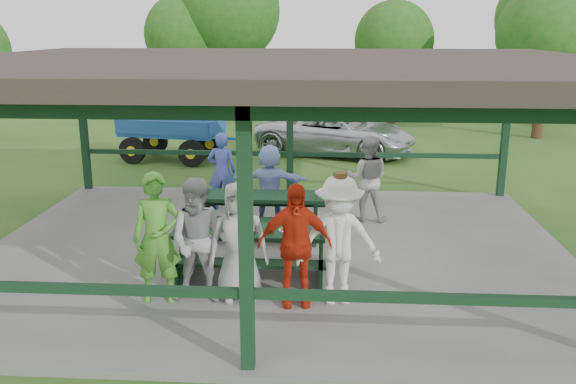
# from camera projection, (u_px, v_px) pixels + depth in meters

# --- Properties ---
(ground) EXTENTS (90.00, 90.00, 0.00)m
(ground) POSITION_uv_depth(u_px,v_px,m) (276.00, 254.00, 10.56)
(ground) COLOR #29541A
(ground) RESTS_ON ground
(concrete_slab) EXTENTS (10.00, 8.00, 0.10)m
(concrete_slab) POSITION_uv_depth(u_px,v_px,m) (276.00, 251.00, 10.54)
(concrete_slab) COLOR #63635E
(concrete_slab) RESTS_ON ground
(pavilion_structure) EXTENTS (10.60, 8.60, 3.24)m
(pavilion_structure) POSITION_uv_depth(u_px,v_px,m) (275.00, 68.00, 9.73)
(pavilion_structure) COLOR black
(pavilion_structure) RESTS_ON concrete_slab
(picnic_table_near) EXTENTS (2.42, 1.39, 0.75)m
(picnic_table_near) POSITION_uv_depth(u_px,v_px,m) (253.00, 247.00, 9.27)
(picnic_table_near) COLOR black
(picnic_table_near) RESTS_ON concrete_slab
(picnic_table_far) EXTENTS (2.36, 1.39, 0.75)m
(picnic_table_far) POSITION_uv_depth(u_px,v_px,m) (261.00, 209.00, 11.20)
(picnic_table_far) COLOR black
(picnic_table_far) RESTS_ON concrete_slab
(table_setting) EXTENTS (2.19, 0.45, 0.10)m
(table_setting) POSITION_uv_depth(u_px,v_px,m) (244.00, 227.00, 9.21)
(table_setting) COLOR white
(table_setting) RESTS_ON picnic_table_near
(contestant_green) EXTENTS (0.72, 0.53, 1.83)m
(contestant_green) POSITION_uv_depth(u_px,v_px,m) (157.00, 238.00, 8.32)
(contestant_green) COLOR #49962C
(contestant_green) RESTS_ON concrete_slab
(contestant_grey_left) EXTENTS (0.87, 0.69, 1.76)m
(contestant_grey_left) POSITION_uv_depth(u_px,v_px,m) (200.00, 241.00, 8.30)
(contestant_grey_left) COLOR #97979A
(contestant_grey_left) RESTS_ON concrete_slab
(contestant_grey_mid) EXTENTS (0.91, 0.69, 1.68)m
(contestant_grey_mid) POSITION_uv_depth(u_px,v_px,m) (239.00, 242.00, 8.41)
(contestant_grey_mid) COLOR #9B9B9E
(contestant_grey_mid) RESTS_ON concrete_slab
(contestant_red) EXTENTS (1.05, 0.54, 1.72)m
(contestant_red) POSITION_uv_depth(u_px,v_px,m) (295.00, 245.00, 8.23)
(contestant_red) COLOR red
(contestant_red) RESTS_ON concrete_slab
(contestant_white_fedora) EXTENTS (1.23, 0.79, 1.86)m
(contestant_white_fedora) POSITION_uv_depth(u_px,v_px,m) (339.00, 240.00, 8.27)
(contestant_white_fedora) COLOR silver
(contestant_white_fedora) RESTS_ON concrete_slab
(spectator_lblue) EXTENTS (1.44, 0.47, 1.55)m
(spectator_lblue) POSITION_uv_depth(u_px,v_px,m) (270.00, 183.00, 11.81)
(spectator_lblue) COLOR #9AB6EE
(spectator_lblue) RESTS_ON concrete_slab
(spectator_blue) EXTENTS (0.60, 0.39, 1.64)m
(spectator_blue) POSITION_uv_depth(u_px,v_px,m) (222.00, 171.00, 12.61)
(spectator_blue) COLOR #4055A8
(spectator_blue) RESTS_ON concrete_slab
(spectator_grey) EXTENTS (0.89, 0.73, 1.70)m
(spectator_grey) POSITION_uv_depth(u_px,v_px,m) (367.00, 178.00, 11.90)
(spectator_grey) COLOR #98989B
(spectator_grey) RESTS_ON concrete_slab
(pickup_truck) EXTENTS (5.31, 3.60, 1.35)m
(pickup_truck) POSITION_uv_depth(u_px,v_px,m) (336.00, 133.00, 18.70)
(pickup_truck) COLOR silver
(pickup_truck) RESTS_ON ground
(farm_trailer) EXTENTS (3.94, 2.10, 1.36)m
(farm_trailer) POSITION_uv_depth(u_px,v_px,m) (172.00, 137.00, 17.91)
(farm_trailer) COLOR #1B4C99
(farm_trailer) RESTS_ON ground
(tree_far_left) EXTENTS (3.31, 3.31, 5.17)m
(tree_far_left) POSITION_uv_depth(u_px,v_px,m) (185.00, 35.00, 24.90)
(tree_far_left) COLOR #311F13
(tree_far_left) RESTS_ON ground
(tree_left) EXTENTS (4.19, 4.19, 6.55)m
(tree_left) POSITION_uv_depth(u_px,v_px,m) (229.00, 11.00, 24.83)
(tree_left) COLOR #311F13
(tree_left) RESTS_ON ground
(tree_mid) EXTENTS (3.11, 3.11, 4.87)m
(tree_mid) POSITION_uv_depth(u_px,v_px,m) (394.00, 41.00, 23.97)
(tree_mid) COLOR #311F13
(tree_mid) RESTS_ON ground
(tree_right) EXTENTS (3.40, 3.40, 5.31)m
(tree_right) POSITION_uv_depth(u_px,v_px,m) (547.00, 34.00, 20.68)
(tree_right) COLOR #311F13
(tree_right) RESTS_ON ground
(tree_far_right) EXTENTS (3.91, 3.91, 6.11)m
(tree_far_right) POSITION_uv_depth(u_px,v_px,m) (548.00, 18.00, 23.33)
(tree_far_right) COLOR #311F13
(tree_far_right) RESTS_ON ground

